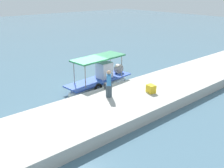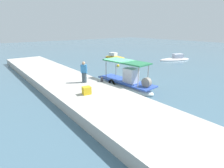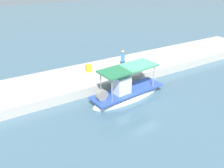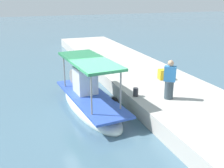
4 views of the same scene
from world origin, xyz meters
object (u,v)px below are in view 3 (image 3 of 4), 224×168
(main_fishing_boat, at_px, (127,93))
(cargo_crate, at_px, (89,68))
(fisherman_near_bollard, at_px, (123,61))
(mooring_bollard, at_px, (123,75))

(main_fishing_boat, height_order, cargo_crate, main_fishing_boat)
(main_fishing_boat, height_order, fisherman_near_bollard, fisherman_near_bollard)
(mooring_bollard, bearing_deg, main_fishing_boat, 63.02)
(fisherman_near_bollard, relative_size, mooring_bollard, 4.50)
(fisherman_near_bollard, distance_m, mooring_bollard, 1.63)
(fisherman_near_bollard, bearing_deg, main_fishing_boat, 61.22)
(fisherman_near_bollard, bearing_deg, mooring_bollard, 58.58)
(main_fishing_boat, height_order, mooring_bollard, main_fishing_boat)
(main_fishing_boat, xyz_separation_m, mooring_bollard, (-1.00, -1.97, 0.49))
(cargo_crate, bearing_deg, main_fishing_boat, 100.21)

